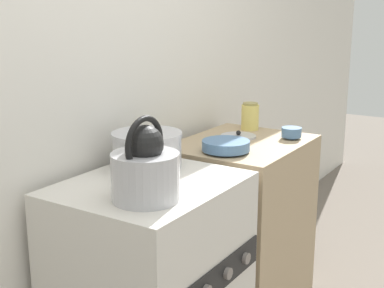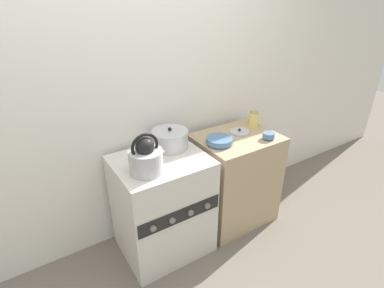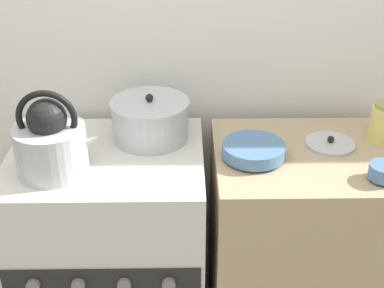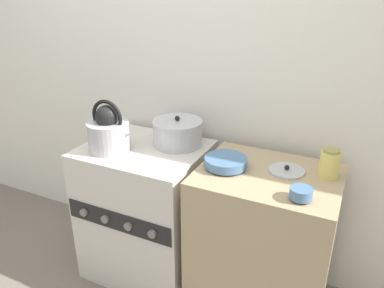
{
  "view_description": "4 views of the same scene",
  "coord_description": "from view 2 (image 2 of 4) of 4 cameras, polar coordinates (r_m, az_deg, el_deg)",
  "views": [
    {
      "loc": [
        -1.48,
        -0.85,
        1.44
      ],
      "look_at": [
        0.25,
        0.26,
        0.92
      ],
      "focal_mm": 50.0,
      "sensor_mm": 36.0,
      "label": 1
    },
    {
      "loc": [
        -0.81,
        -1.42,
        1.89
      ],
      "look_at": [
        0.28,
        0.29,
        0.87
      ],
      "focal_mm": 28.0,
      "sensor_mm": 36.0,
      "label": 2
    },
    {
      "loc": [
        0.27,
        -1.3,
        1.75
      ],
      "look_at": [
        0.3,
        0.29,
        0.86
      ],
      "focal_mm": 50.0,
      "sensor_mm": 36.0,
      "label": 3
    },
    {
      "loc": [
        1.07,
        -1.31,
        1.67
      ],
      "look_at": [
        0.31,
        0.27,
        0.91
      ],
      "focal_mm": 35.0,
      "sensor_mm": 36.0,
      "label": 4
    }
  ],
  "objects": [
    {
      "name": "storage_jar",
      "position": [
        2.7,
        11.67,
        4.66
      ],
      "size": [
        0.09,
        0.09,
        0.14
      ],
      "color": "#E0CC66",
      "rests_on": "counter"
    },
    {
      "name": "loose_pot_lid",
      "position": [
        2.59,
        9.02,
        2.36
      ],
      "size": [
        0.17,
        0.17,
        0.03
      ],
      "color": "#B2B2B7",
      "rests_on": "counter"
    },
    {
      "name": "cooking_pot",
      "position": [
        2.29,
        -4.2,
        0.9
      ],
      "size": [
        0.28,
        0.28,
        0.17
      ],
      "color": "#B2B2B7",
      "rests_on": "stove"
    },
    {
      "name": "kettle",
      "position": [
        1.98,
        -8.73,
        -2.61
      ],
      "size": [
        0.28,
        0.23,
        0.28
      ],
      "color": "#B2B2B7",
      "rests_on": "stove"
    },
    {
      "name": "small_ceramic_bowl",
      "position": [
        2.5,
        14.38,
        1.57
      ],
      "size": [
        0.1,
        0.1,
        0.06
      ],
      "color": "#4C729E",
      "rests_on": "counter"
    },
    {
      "name": "stove",
      "position": [
        2.4,
        -5.59,
        -11.57
      ],
      "size": [
        0.67,
        0.58,
        0.83
      ],
      "color": "beige",
      "rests_on": "ground_plane"
    },
    {
      "name": "counter",
      "position": [
        2.71,
        8.04,
        -6.54
      ],
      "size": [
        0.67,
        0.54,
        0.83
      ],
      "color": "tan",
      "rests_on": "ground_plane"
    },
    {
      "name": "ground_plane",
      "position": [
        2.5,
        -1.96,
        -22.44
      ],
      "size": [
        12.0,
        12.0,
        0.0
      ],
      "primitive_type": "plane",
      "color": "#70665B"
    },
    {
      "name": "wall_back",
      "position": [
        2.3,
        -10.61,
        10.0
      ],
      "size": [
        7.0,
        0.06,
        2.5
      ],
      "color": "silver",
      "rests_on": "ground_plane"
    },
    {
      "name": "enamel_bowl",
      "position": [
        2.36,
        5.25,
        0.68
      ],
      "size": [
        0.21,
        0.21,
        0.05
      ],
      "color": "#4C729E",
      "rests_on": "counter"
    }
  ]
}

